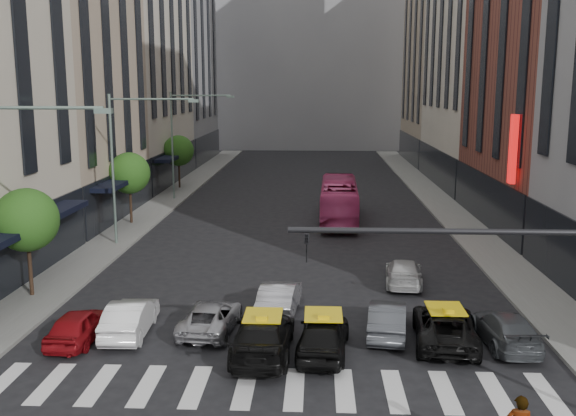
# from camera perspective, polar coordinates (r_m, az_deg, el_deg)

# --- Properties ---
(ground) EXTENTS (160.00, 160.00, 0.00)m
(ground) POSITION_cam_1_polar(r_m,az_deg,el_deg) (20.12, -1.37, -17.62)
(ground) COLOR black
(ground) RESTS_ON ground
(sidewalk_left) EXTENTS (3.00, 96.00, 0.15)m
(sidewalk_left) POSITION_cam_1_polar(r_m,az_deg,el_deg) (50.24, -12.13, -0.40)
(sidewalk_left) COLOR slate
(sidewalk_left) RESTS_ON ground
(sidewalk_right) EXTENTS (3.00, 96.00, 0.15)m
(sidewalk_right) POSITION_cam_1_polar(r_m,az_deg,el_deg) (49.66, 14.48, -0.63)
(sidewalk_right) COLOR slate
(sidewalk_right) RESTS_ON ground
(building_left_b) EXTENTS (8.00, 16.00, 24.00)m
(building_left_b) POSITION_cam_1_polar(r_m,az_deg,el_deg) (49.24, -19.66, 12.96)
(building_left_b) COLOR tan
(building_left_b) RESTS_ON ground
(building_left_d) EXTENTS (8.00, 18.00, 30.00)m
(building_left_d) POSITION_cam_1_polar(r_m,az_deg,el_deg) (84.83, -10.12, 14.23)
(building_left_d) COLOR gray
(building_left_d) RESTS_ON ground
(building_right_b) EXTENTS (8.00, 18.00, 26.00)m
(building_right_b) POSITION_cam_1_polar(r_m,az_deg,el_deg) (47.48, 22.70, 14.08)
(building_right_b) COLOR brown
(building_right_b) RESTS_ON ground
(building_right_d) EXTENTS (8.00, 18.00, 28.00)m
(building_right_d) POSITION_cam_1_polar(r_m,az_deg,el_deg) (84.26, 13.78, 13.44)
(building_right_d) COLOR tan
(building_right_d) RESTS_ON ground
(building_far) EXTENTS (30.00, 10.00, 36.00)m
(building_far) POSITION_cam_1_polar(r_m,az_deg,el_deg) (103.02, 2.00, 15.41)
(building_far) COLOR gray
(building_far) RESTS_ON ground
(tree_near) EXTENTS (2.88, 2.88, 4.95)m
(tree_near) POSITION_cam_1_polar(r_m,az_deg,el_deg) (31.16, -22.22, -1.00)
(tree_near) COLOR black
(tree_near) RESTS_ON sidewalk_left
(tree_mid) EXTENTS (2.88, 2.88, 4.95)m
(tree_mid) POSITION_cam_1_polar(r_m,az_deg,el_deg) (45.96, -13.93, 3.02)
(tree_mid) COLOR black
(tree_mid) RESTS_ON sidewalk_left
(tree_far) EXTENTS (2.88, 2.88, 4.95)m
(tree_far) POSITION_cam_1_polar(r_m,az_deg,el_deg) (61.36, -9.71, 5.04)
(tree_far) COLOR black
(tree_far) RESTS_ON sidewalk_left
(streetlamp_mid) EXTENTS (5.38, 0.25, 9.00)m
(streetlamp_mid) POSITION_cam_1_polar(r_m,az_deg,el_deg) (39.49, -14.08, 5.10)
(streetlamp_mid) COLOR gray
(streetlamp_mid) RESTS_ON sidewalk_left
(streetlamp_far) EXTENTS (5.38, 0.25, 9.00)m
(streetlamp_far) POSITION_cam_1_polar(r_m,az_deg,el_deg) (54.96, -9.31, 6.77)
(streetlamp_far) COLOR gray
(streetlamp_far) RESTS_ON sidewalk_left
(traffic_signal) EXTENTS (10.10, 0.20, 6.00)m
(traffic_signal) POSITION_cam_1_polar(r_m,az_deg,el_deg) (18.56, 22.89, -6.02)
(traffic_signal) COLOR black
(traffic_signal) RESTS_ON ground
(liberty_sign) EXTENTS (0.30, 0.70, 4.00)m
(liberty_sign) POSITION_cam_1_polar(r_m,az_deg,el_deg) (39.49, 19.38, 4.95)
(liberty_sign) COLOR red
(liberty_sign) RESTS_ON ground
(car_red) EXTENTS (1.64, 3.80, 1.28)m
(car_red) POSITION_cam_1_polar(r_m,az_deg,el_deg) (25.96, -18.12, -9.91)
(car_red) COLOR maroon
(car_red) RESTS_ON ground
(car_white_front) EXTENTS (1.62, 4.24, 1.38)m
(car_white_front) POSITION_cam_1_polar(r_m,az_deg,el_deg) (26.15, -13.86, -9.41)
(car_white_front) COLOR white
(car_white_front) RESTS_ON ground
(car_silver) EXTENTS (2.28, 4.39, 1.18)m
(car_silver) POSITION_cam_1_polar(r_m,az_deg,el_deg) (25.92, -6.89, -9.59)
(car_silver) COLOR #9D9CA2
(car_silver) RESTS_ON ground
(taxi_left) EXTENTS (2.17, 5.16, 1.49)m
(taxi_left) POSITION_cam_1_polar(r_m,az_deg,el_deg) (23.54, -2.22, -11.26)
(taxi_left) COLOR black
(taxi_left) RESTS_ON ground
(taxi_center) EXTENTS (2.15, 4.49, 1.48)m
(taxi_center) POSITION_cam_1_polar(r_m,az_deg,el_deg) (23.65, 3.15, -11.17)
(taxi_center) COLOR black
(taxi_center) RESTS_ON ground
(car_grey_mid) EXTENTS (1.91, 4.19, 1.33)m
(car_grey_mid) POSITION_cam_1_polar(r_m,az_deg,el_deg) (25.64, 8.81, -9.68)
(car_grey_mid) COLOR #3E4145
(car_grey_mid) RESTS_ON ground
(taxi_right) EXTENTS (2.73, 5.07, 1.35)m
(taxi_right) POSITION_cam_1_polar(r_m,az_deg,el_deg) (25.26, 13.76, -10.18)
(taxi_right) COLOR black
(taxi_right) RESTS_ON ground
(car_grey_curb) EXTENTS (1.95, 4.42, 1.26)m
(car_grey_curb) POSITION_cam_1_polar(r_m,az_deg,el_deg) (25.75, 18.79, -10.15)
(car_grey_curb) COLOR #42464A
(car_grey_curb) RESTS_ON ground
(car_row2_left) EXTENTS (1.84, 4.37, 1.40)m
(car_row2_left) POSITION_cam_1_polar(r_m,az_deg,el_deg) (27.62, -0.77, -7.97)
(car_row2_left) COLOR #A8A7AD
(car_row2_left) RESTS_ON ground
(car_row2_right) EXTENTS (2.17, 4.42, 1.24)m
(car_row2_right) POSITION_cam_1_polar(r_m,az_deg,el_deg) (32.07, 10.24, -5.63)
(car_row2_right) COLOR beige
(car_row2_right) RESTS_ON ground
(bus) EXTENTS (2.81, 10.87, 3.01)m
(bus) POSITION_cam_1_polar(r_m,az_deg,el_deg) (46.23, 4.56, 0.66)
(bus) COLOR #CF3D7A
(bus) RESTS_ON ground
(rider) EXTENTS (0.73, 0.54, 1.82)m
(rider) POSITION_cam_1_polar(r_m,az_deg,el_deg) (17.49, 20.00, -15.91)
(rider) COLOR gray
(rider) RESTS_ON motorcycle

